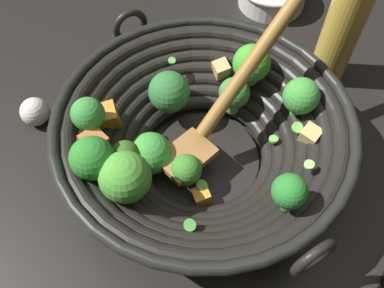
% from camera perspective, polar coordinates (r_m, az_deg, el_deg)
% --- Properties ---
extents(ground_plane, '(4.00, 4.00, 0.00)m').
position_cam_1_polar(ground_plane, '(0.56, 1.47, -2.45)').
color(ground_plane, black).
extents(wok, '(0.37, 0.38, 0.25)m').
position_cam_1_polar(wok, '(0.50, 1.36, 1.50)').
color(wok, black).
rests_on(wok, ground).
extents(cooking_oil_bottle, '(0.05, 0.05, 0.25)m').
position_cam_1_polar(cooking_oil_bottle, '(0.63, 21.07, 15.95)').
color(cooking_oil_bottle, gold).
rests_on(cooking_oil_bottle, ground).
extents(garlic_bulb, '(0.04, 0.04, 0.04)m').
position_cam_1_polar(garlic_bulb, '(0.63, -21.54, 4.48)').
color(garlic_bulb, silver).
rests_on(garlic_bulb, ground).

